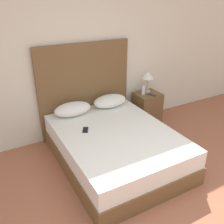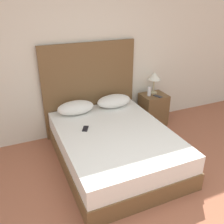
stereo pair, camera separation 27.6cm
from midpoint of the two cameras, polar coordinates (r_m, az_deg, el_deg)
name	(u,v)px [view 1 (the left image)]	position (r m, az deg, el deg)	size (l,w,h in m)	color
wall_back	(78,53)	(3.98, -9.78, 13.12)	(10.00, 0.06, 2.70)	silver
bed	(115,147)	(3.52, -1.50, -7.95)	(1.47, 1.93, 0.49)	brown
headboard	(85,90)	(4.10, -8.04, 4.94)	(1.54, 0.05, 1.52)	brown
pillow_left	(73,109)	(3.86, -11.03, 0.62)	(0.57, 0.32, 0.20)	white
pillow_right	(110,101)	(4.07, -2.44, 2.49)	(0.57, 0.32, 0.20)	white
phone_on_bed	(85,130)	(3.45, -8.40, -4.10)	(0.13, 0.17, 0.01)	black
nightstand	(147,108)	(4.58, 6.31, 0.91)	(0.43, 0.38, 0.57)	brown
table_lamp	(148,76)	(4.44, 6.39, 8.16)	(0.22, 0.22, 0.38)	tan
phone_on_nightstand	(152,95)	(4.40, 7.34, 3.90)	(0.12, 0.16, 0.01)	#232328
toiletry_bottle	(143,90)	(4.38, 5.38, 4.95)	(0.06, 0.06, 0.16)	silver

